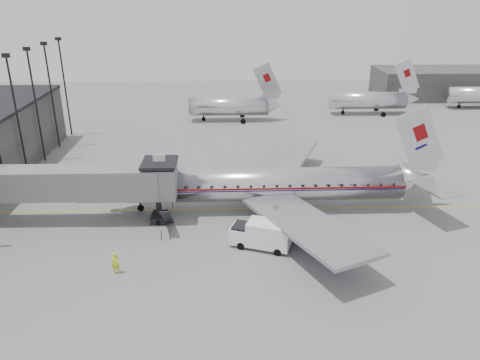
# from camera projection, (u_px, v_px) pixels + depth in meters

# --- Properties ---
(ground) EXTENTS (160.00, 160.00, 0.00)m
(ground) POSITION_uv_depth(u_px,v_px,m) (252.00, 236.00, 45.10)
(ground) COLOR slate
(ground) RESTS_ON ground
(hangar) EXTENTS (30.00, 12.00, 6.00)m
(hangar) POSITION_uv_depth(u_px,v_px,m) (447.00, 83.00, 100.43)
(hangar) COLOR #343230
(hangar) RESTS_ON ground
(apron_line) EXTENTS (60.00, 0.15, 0.01)m
(apron_line) POSITION_uv_depth(u_px,v_px,m) (276.00, 209.00, 50.71)
(apron_line) COLOR gold
(apron_line) RESTS_ON ground
(jet_bridge) EXTENTS (21.00, 6.20, 7.10)m
(jet_bridge) POSITION_uv_depth(u_px,v_px,m) (83.00, 184.00, 46.46)
(jet_bridge) COLOR slate
(jet_bridge) RESTS_ON ground
(floodlight_masts) EXTENTS (0.90, 42.25, 15.25)m
(floodlight_masts) POSITION_uv_depth(u_px,v_px,m) (6.00, 119.00, 53.19)
(floodlight_masts) COLOR black
(floodlight_masts) RESTS_ON ground
(distant_aircraft_near) EXTENTS (16.39, 3.20, 10.26)m
(distant_aircraft_near) POSITION_uv_depth(u_px,v_px,m) (230.00, 106.00, 82.76)
(distant_aircraft_near) COLOR silver
(distant_aircraft_near) RESTS_ON ground
(distant_aircraft_mid) EXTENTS (16.39, 3.20, 10.26)m
(distant_aircraft_mid) POSITION_uv_depth(u_px,v_px,m) (369.00, 100.00, 87.10)
(distant_aircraft_mid) COLOR silver
(distant_aircraft_mid) RESTS_ON ground
(airliner) EXTENTS (36.09, 33.46, 11.42)m
(airliner) POSITION_uv_depth(u_px,v_px,m) (273.00, 184.00, 49.62)
(airliner) COLOR silver
(airliner) RESTS_ON ground
(service_van) EXTENTS (5.93, 3.85, 2.61)m
(service_van) POSITION_uv_depth(u_px,v_px,m) (261.00, 234.00, 42.77)
(service_van) COLOR white
(service_van) RESTS_ON ground
(baggage_cart_navy) EXTENTS (2.67, 2.23, 1.86)m
(baggage_cart_navy) POSITION_uv_depth(u_px,v_px,m) (316.00, 232.00, 43.83)
(baggage_cart_navy) COLOR black
(baggage_cart_navy) RESTS_ON ground
(ramp_worker) EXTENTS (0.74, 0.51, 1.95)m
(ramp_worker) POSITION_uv_depth(u_px,v_px,m) (116.00, 263.00, 38.98)
(ramp_worker) COLOR #BFEA1B
(ramp_worker) RESTS_ON ground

